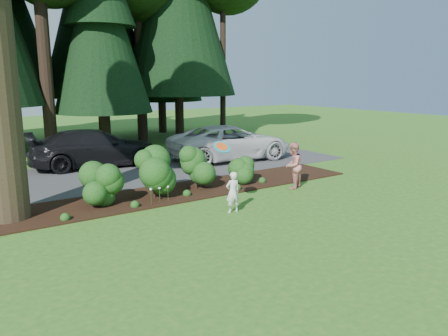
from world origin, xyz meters
name	(u,v)px	position (x,y,z in m)	size (l,w,h in m)	color
ground	(207,222)	(0.00, 0.00, 0.00)	(80.00, 80.00, 0.00)	#2A641C
mulch_bed	(157,196)	(0.00, 3.25, 0.03)	(16.00, 2.50, 0.05)	black
driveway	(112,174)	(0.00, 7.50, 0.01)	(22.00, 6.00, 0.03)	#38383A
shrub_row	(178,171)	(0.77, 3.14, 0.81)	(6.53, 1.60, 1.61)	#1D3F13
lily_cluster	(159,189)	(-0.30, 2.40, 0.50)	(0.69, 0.09, 0.57)	#1D3F13
car_white_suv	(230,143)	(5.96, 7.35, 0.87)	(2.79, 6.05, 1.68)	silver
car_dark_suv	(96,148)	(-0.03, 9.39, 0.87)	(2.35, 5.79, 1.68)	black
child	(233,192)	(1.10, 0.32, 0.62)	(0.46, 0.30, 1.25)	white
adult	(293,166)	(4.61, 1.47, 0.85)	(0.82, 0.64, 1.70)	red
frisbee	(222,147)	(0.89, 0.57, 1.98)	(0.53, 0.45, 0.32)	teal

